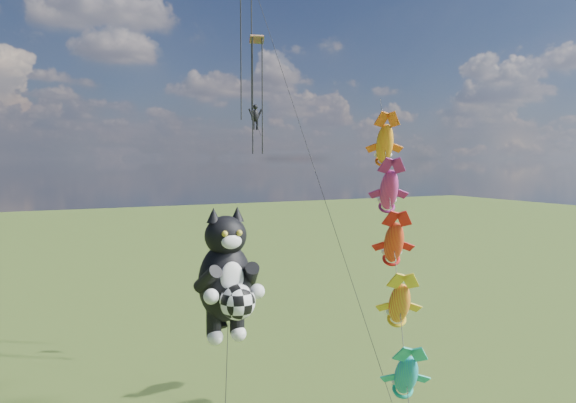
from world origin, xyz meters
name	(u,v)px	position (x,y,z in m)	size (l,w,h in m)	color
cat_kite_rig	(227,276)	(4.03, 5.38, 9.28)	(2.87, 4.20, 12.12)	#4F3A28
fish_windsock_rig	(394,243)	(12.86, 5.82, 9.98)	(8.05, 13.90, 17.74)	#4F3A28
parafoil_rig	(257,97)	(11.09, 18.51, 18.24)	(2.40, 17.43, 27.84)	#4F3A28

